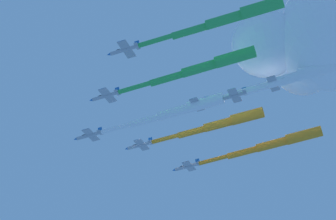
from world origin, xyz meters
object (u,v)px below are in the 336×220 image
at_px(jet_port_inner, 201,68).
at_px(jet_starboard_outer, 327,69).
at_px(jet_lead, 175,112).
at_px(jet_port_mid, 226,19).
at_px(jet_port_outer, 284,79).
at_px(jet_starboard_inner, 219,124).
at_px(jet_starboard_mid, 273,144).

xyz_separation_m(jet_port_inner, jet_starboard_outer, (-37.20, 0.20, -0.43)).
xyz_separation_m(jet_lead, jet_port_mid, (-13.71, 34.07, 1.06)).
relative_size(jet_port_outer, jet_starboard_outer, 0.98).
relative_size(jet_starboard_inner, jet_starboard_mid, 0.93).
height_order(jet_port_inner, jet_starboard_inner, jet_starboard_inner).
xyz_separation_m(jet_starboard_inner, jet_starboard_outer, (-30.03, 26.59, -3.83)).
relative_size(jet_lead, jet_port_inner, 0.97).
distance_m(jet_port_outer, jet_starboard_outer, 12.91).
height_order(jet_port_outer, jet_starboard_outer, jet_port_outer).
relative_size(jet_starboard_inner, jet_starboard_outer, 0.97).
distance_m(jet_port_mid, jet_starboard_outer, 35.05).
bearing_deg(jet_port_outer, jet_starboard_inner, -50.46).
bearing_deg(jet_lead, jet_starboard_inner, -149.00).
bearing_deg(jet_port_outer, jet_port_inner, 10.22).
xyz_separation_m(jet_port_outer, jet_starboard_outer, (-11.99, 4.74, -0.65)).
xyz_separation_m(jet_starboard_mid, jet_port_outer, (0.39, 28.74, -0.97)).
distance_m(jet_starboard_inner, jet_starboard_mid, 19.80).
height_order(jet_port_mid, jet_port_outer, jet_port_mid).
bearing_deg(jet_starboard_inner, jet_starboard_outer, 138.48).
height_order(jet_lead, jet_port_outer, jet_port_outer).
height_order(jet_starboard_inner, jet_starboard_mid, jet_starboard_inner).
bearing_deg(jet_lead, jet_starboard_outer, 158.32).
xyz_separation_m(jet_port_mid, jet_starboard_outer, (-31.00, -16.30, -1.32)).
distance_m(jet_lead, jet_starboard_mid, 36.66).
bearing_deg(jet_starboard_mid, jet_lead, 25.39).
bearing_deg(jet_port_outer, jet_lead, -21.72).
distance_m(jet_starboard_inner, jet_starboard_outer, 40.29).
distance_m(jet_port_inner, jet_port_outer, 25.61).
relative_size(jet_lead, jet_port_outer, 1.04).
bearing_deg(jet_port_outer, jet_starboard_outer, 158.43).
height_order(jet_starboard_mid, jet_starboard_outer, jet_starboard_mid).
distance_m(jet_port_inner, jet_port_mid, 17.64).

